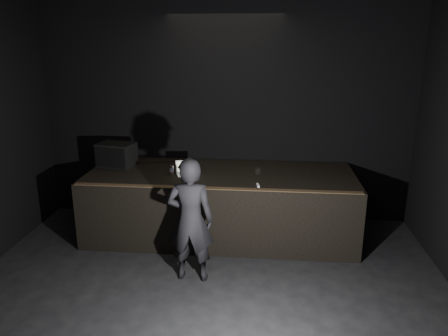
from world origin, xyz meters
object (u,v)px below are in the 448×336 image
at_px(person, 190,220).
at_px(beer_can, 172,170).
at_px(stage_monitor, 116,155).
at_px(stage_riser, 221,204).
at_px(laptop, 186,171).

bearing_deg(person, beer_can, -67.51).
bearing_deg(person, stage_monitor, -46.57).
bearing_deg(beer_can, person, -67.90).
xyz_separation_m(stage_monitor, beer_can, (0.96, -0.36, -0.11)).
bearing_deg(stage_monitor, stage_riser, 4.27).
distance_m(beer_can, person, 1.29).
bearing_deg(stage_riser, beer_can, -167.84).
relative_size(beer_can, person, 0.09).
bearing_deg(beer_can, laptop, 10.00).
bearing_deg(stage_monitor, beer_can, -9.34).
relative_size(stage_monitor, person, 0.38).
relative_size(laptop, person, 0.22).
bearing_deg(stage_monitor, laptop, -4.18).
xyz_separation_m(laptop, beer_can, (-0.21, -0.04, 0.02)).
relative_size(stage_riser, person, 2.51).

